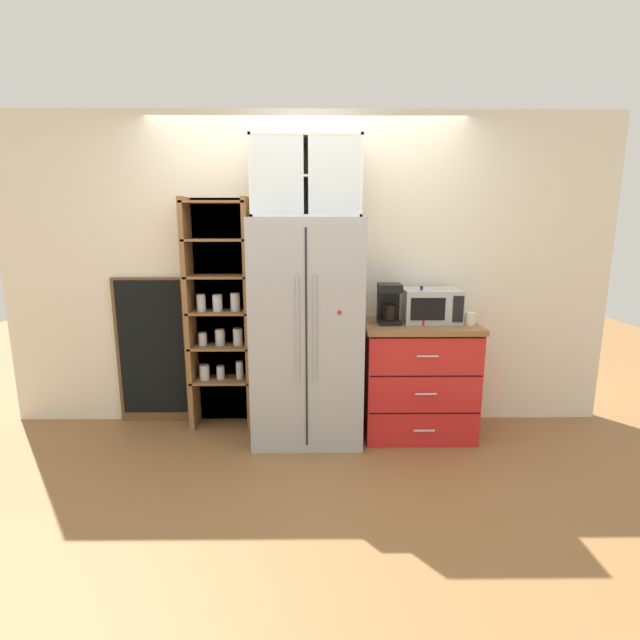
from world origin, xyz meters
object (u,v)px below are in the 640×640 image
at_px(coffee_maker, 389,303).
at_px(mug_cream, 471,319).
at_px(microwave, 431,305).
at_px(mug_red, 423,320).
at_px(bottle_cobalt, 421,307).
at_px(refrigerator, 307,331).
at_px(chalkboard_menu, 152,350).

xyz_separation_m(coffee_maker, mug_cream, (0.62, -0.08, -0.11)).
height_order(microwave, coffee_maker, coffee_maker).
distance_m(mug_red, bottle_cobalt, 0.11).
distance_m(refrigerator, bottle_cobalt, 0.90).
relative_size(refrigerator, bottle_cobalt, 5.93).
relative_size(coffee_maker, mug_red, 2.90).
bearing_deg(mug_cream, mug_red, -179.55).
distance_m(coffee_maker, mug_cream, 0.63).
bearing_deg(chalkboard_menu, bottle_cobalt, -6.78).
relative_size(bottle_cobalt, chalkboard_menu, 0.23).
bearing_deg(microwave, chalkboard_menu, 174.74).
xyz_separation_m(refrigerator, microwave, (0.97, 0.09, 0.18)).
xyz_separation_m(mug_cream, bottle_cobalt, (-0.37, 0.07, 0.08)).
height_order(refrigerator, chalkboard_menu, refrigerator).
relative_size(mug_cream, bottle_cobalt, 0.41).
height_order(coffee_maker, mug_cream, coffee_maker).
bearing_deg(refrigerator, mug_red, -2.43).
distance_m(refrigerator, coffee_maker, 0.67).
bearing_deg(coffee_maker, mug_red, -18.16).
bearing_deg(mug_cream, chalkboard_menu, 172.65).
bearing_deg(chalkboard_menu, refrigerator, -12.73).
distance_m(coffee_maker, mug_red, 0.29).
xyz_separation_m(mug_cream, chalkboard_menu, (-2.57, 0.33, -0.34)).
bearing_deg(bottle_cobalt, refrigerator, -177.70).
distance_m(mug_red, mug_cream, 0.37).
bearing_deg(mug_red, microwave, 54.86).
xyz_separation_m(refrigerator, bottle_cobalt, (0.88, 0.04, 0.18)).
xyz_separation_m(refrigerator, mug_red, (0.89, -0.04, 0.09)).
relative_size(microwave, mug_red, 4.12).
xyz_separation_m(mug_red, mug_cream, (0.37, 0.00, 0.01)).
bearing_deg(refrigerator, mug_cream, -1.58).
height_order(mug_red, chalkboard_menu, chalkboard_menu).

